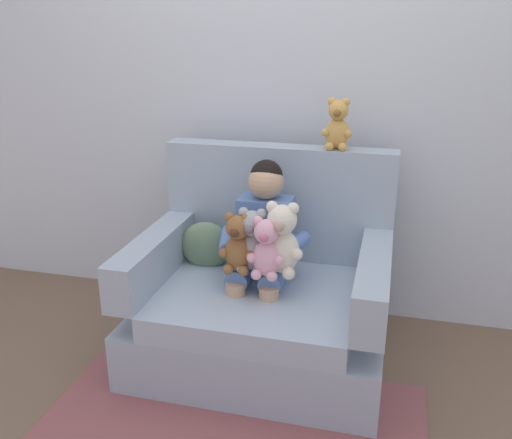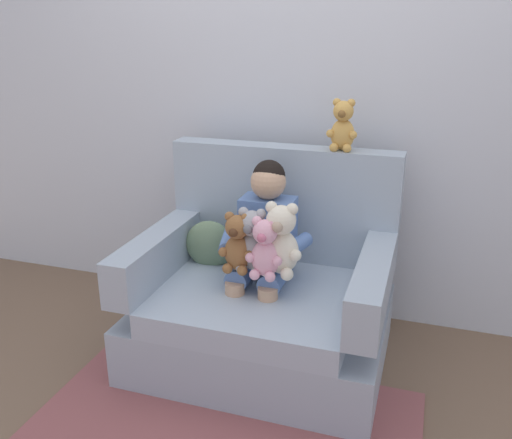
{
  "view_description": "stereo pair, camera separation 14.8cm",
  "coord_description": "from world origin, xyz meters",
  "px_view_note": "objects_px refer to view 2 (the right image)",
  "views": [
    {
      "loc": [
        0.57,
        -2.31,
        1.6
      ],
      "look_at": [
        -0.01,
        -0.05,
        0.76
      ],
      "focal_mm": 38.46,
      "sensor_mm": 36.0,
      "label": 1
    },
    {
      "loc": [
        0.71,
        -2.26,
        1.6
      ],
      "look_at": [
        -0.01,
        -0.05,
        0.76
      ],
      "focal_mm": 38.46,
      "sensor_mm": 36.0,
      "label": 2
    }
  ],
  "objects_px": {
    "armchair": "(265,298)",
    "plush_brown": "(238,244)",
    "plush_pink": "(265,250)",
    "seated_child": "(264,238)",
    "plush_grey": "(252,242)",
    "throw_pillow": "(210,245)",
    "plush_honey_on_backrest": "(343,127)",
    "plush_cream": "(281,242)"
  },
  "relations": [
    {
      "from": "armchair",
      "to": "plush_brown",
      "type": "height_order",
      "value": "armchair"
    },
    {
      "from": "plush_pink",
      "to": "seated_child",
      "type": "bearing_deg",
      "value": 130.25
    },
    {
      "from": "plush_grey",
      "to": "seated_child",
      "type": "bearing_deg",
      "value": 84.93
    },
    {
      "from": "armchair",
      "to": "throw_pillow",
      "type": "distance_m",
      "value": 0.41
    },
    {
      "from": "plush_honey_on_backrest",
      "to": "throw_pillow",
      "type": "distance_m",
      "value": 0.9
    },
    {
      "from": "armchair",
      "to": "plush_cream",
      "type": "bearing_deg",
      "value": -48.85
    },
    {
      "from": "plush_brown",
      "to": "throw_pillow",
      "type": "height_order",
      "value": "plush_brown"
    },
    {
      "from": "armchair",
      "to": "plush_pink",
      "type": "relative_size",
      "value": 4.18
    },
    {
      "from": "plush_pink",
      "to": "plush_grey",
      "type": "distance_m",
      "value": 0.09
    },
    {
      "from": "seated_child",
      "to": "plush_brown",
      "type": "height_order",
      "value": "seated_child"
    },
    {
      "from": "plush_grey",
      "to": "plush_brown",
      "type": "bearing_deg",
      "value": -156.24
    },
    {
      "from": "plush_brown",
      "to": "plush_cream",
      "type": "relative_size",
      "value": 0.82
    },
    {
      "from": "armchair",
      "to": "plush_honey_on_backrest",
      "type": "height_order",
      "value": "plush_honey_on_backrest"
    },
    {
      "from": "seated_child",
      "to": "plush_grey",
      "type": "distance_m",
      "value": 0.15
    },
    {
      "from": "seated_child",
      "to": "plush_pink",
      "type": "xyz_separation_m",
      "value": [
        0.07,
        -0.2,
        0.03
      ]
    },
    {
      "from": "armchair",
      "to": "plush_honey_on_backrest",
      "type": "relative_size",
      "value": 4.73
    },
    {
      "from": "seated_child",
      "to": "plush_brown",
      "type": "distance_m",
      "value": 0.19
    },
    {
      "from": "armchair",
      "to": "plush_brown",
      "type": "relative_size",
      "value": 4.21
    },
    {
      "from": "plush_cream",
      "to": "throw_pillow",
      "type": "height_order",
      "value": "plush_cream"
    },
    {
      "from": "plush_brown",
      "to": "throw_pillow",
      "type": "relative_size",
      "value": 1.09
    },
    {
      "from": "seated_child",
      "to": "plush_cream",
      "type": "bearing_deg",
      "value": -47.52
    },
    {
      "from": "seated_child",
      "to": "plush_pink",
      "type": "bearing_deg",
      "value": -69.07
    },
    {
      "from": "plush_honey_on_backrest",
      "to": "plush_pink",
      "type": "bearing_deg",
      "value": -102.41
    },
    {
      "from": "plush_grey",
      "to": "plush_honey_on_backrest",
      "type": "xyz_separation_m",
      "value": [
        0.31,
        0.45,
        0.47
      ]
    },
    {
      "from": "armchair",
      "to": "throw_pillow",
      "type": "bearing_deg",
      "value": 160.94
    },
    {
      "from": "seated_child",
      "to": "plush_cream",
      "type": "relative_size",
      "value": 2.4
    },
    {
      "from": "throw_pillow",
      "to": "plush_brown",
      "type": "bearing_deg",
      "value": -47.09
    },
    {
      "from": "seated_child",
      "to": "throw_pillow",
      "type": "bearing_deg",
      "value": 165.39
    },
    {
      "from": "armchair",
      "to": "plush_grey",
      "type": "distance_m",
      "value": 0.37
    },
    {
      "from": "plush_honey_on_backrest",
      "to": "armchair",
      "type": "bearing_deg",
      "value": -119.06
    },
    {
      "from": "armchair",
      "to": "seated_child",
      "type": "relative_size",
      "value": 1.45
    },
    {
      "from": "plush_cream",
      "to": "plush_honey_on_backrest",
      "type": "height_order",
      "value": "plush_honey_on_backrest"
    },
    {
      "from": "plush_pink",
      "to": "throw_pillow",
      "type": "xyz_separation_m",
      "value": [
        -0.39,
        0.29,
        -0.14
      ]
    },
    {
      "from": "plush_honey_on_backrest",
      "to": "throw_pillow",
      "type": "xyz_separation_m",
      "value": [
        -0.62,
        -0.21,
        -0.61
      ]
    },
    {
      "from": "armchair",
      "to": "plush_grey",
      "type": "bearing_deg",
      "value": -100.69
    },
    {
      "from": "plush_pink",
      "to": "plush_honey_on_backrest",
      "type": "bearing_deg",
      "value": 86.41
    },
    {
      "from": "plush_grey",
      "to": "plush_honey_on_backrest",
      "type": "height_order",
      "value": "plush_honey_on_backrest"
    },
    {
      "from": "plush_brown",
      "to": "plush_honey_on_backrest",
      "type": "height_order",
      "value": "plush_honey_on_backrest"
    },
    {
      "from": "throw_pillow",
      "to": "plush_honey_on_backrest",
      "type": "bearing_deg",
      "value": 18.43
    },
    {
      "from": "plush_cream",
      "to": "plush_honey_on_backrest",
      "type": "relative_size",
      "value": 1.36
    },
    {
      "from": "plush_honey_on_backrest",
      "to": "plush_brown",
      "type": "bearing_deg",
      "value": -115.25
    },
    {
      "from": "plush_pink",
      "to": "plush_grey",
      "type": "bearing_deg",
      "value": 168.62
    }
  ]
}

